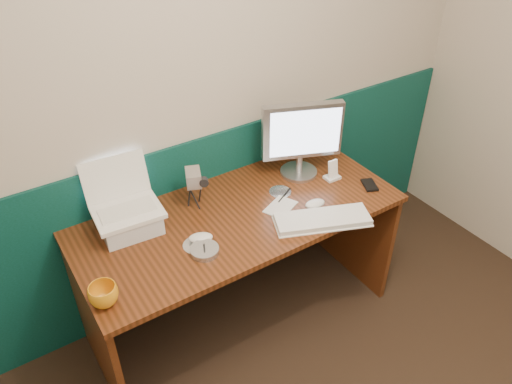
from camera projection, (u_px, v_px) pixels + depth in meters
back_wall at (193, 93)px, 2.38m from camera, size 3.50×0.04×2.50m
wainscot at (204, 217)px, 2.81m from camera, size 3.48×0.02×1.00m
desk at (241, 269)px, 2.65m from camera, size 1.60×0.70×0.75m
laptop_riser at (129, 222)px, 2.31m from camera, size 0.28×0.24×0.09m
laptop at (124, 192)px, 2.21m from camera, size 0.32×0.25×0.25m
monitor at (300, 140)px, 2.60m from camera, size 0.43×0.27×0.42m
keyboard at (322, 220)px, 2.37m from camera, size 0.47×0.31×0.03m
mouse_right at (315, 204)px, 2.46m from camera, size 0.11×0.07×0.04m
mouse_left at (201, 238)px, 2.26m from camera, size 0.13×0.10×0.04m
mug at (104, 295)px, 1.94m from camera, size 0.12×0.12×0.09m
camcorder at (194, 190)px, 2.43m from camera, size 0.13×0.15×0.19m
cd_spindle at (205, 251)px, 2.19m from camera, size 0.13×0.13×0.03m
cd_loose_a at (197, 245)px, 2.24m from camera, size 0.13×0.13×0.00m
cd_loose_b at (280, 192)px, 2.58m from camera, size 0.11×0.11×0.00m
pen at (284, 195)px, 2.55m from camera, size 0.12×0.07×0.01m
papers at (280, 207)px, 2.47m from camera, size 0.20×0.17×0.00m
dock at (332, 177)px, 2.67m from camera, size 0.08×0.06×0.02m
music_player at (333, 169)px, 2.64m from camera, size 0.06×0.03×0.10m
pda at (370, 185)px, 2.62m from camera, size 0.10×0.12×0.01m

